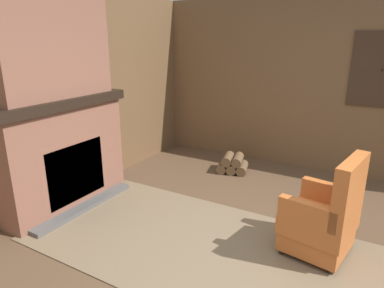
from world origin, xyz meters
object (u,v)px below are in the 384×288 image
Objects in this scene: armchair at (324,219)px; oil_lamp_vase at (5,98)px; firewood_stack at (233,164)px; storage_case at (72,88)px.

armchair is 4.27× the size of oil_lamp_vase.
oil_lamp_vase is (-1.37, -2.61, 1.30)m from firewood_stack.
firewood_stack is at bearing 62.28° from oil_lamp_vase.
oil_lamp_vase is 0.89× the size of storage_case.
armchair is 3.31m from oil_lamp_vase.
armchair is 2.20m from firewood_stack.
oil_lamp_vase is (-2.94, -1.08, 1.05)m from armchair.
storage_case is at bearing 89.99° from oil_lamp_vase.
armchair is 1.91× the size of firewood_stack.
firewood_stack is 2.00× the size of storage_case.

